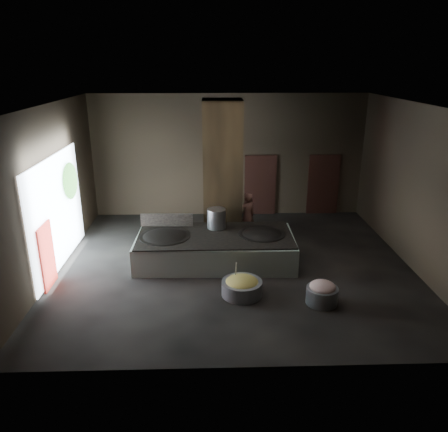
{
  "coord_description": "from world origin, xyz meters",
  "views": [
    {
      "loc": [
        -0.68,
        -11.41,
        5.55
      ],
      "look_at": [
        -0.29,
        0.7,
        1.25
      ],
      "focal_mm": 35.0,
      "sensor_mm": 36.0,
      "label": 1
    }
  ],
  "objects_px": {
    "wok_right": "(261,236)",
    "veg_basin": "(242,288)",
    "hearth_platform": "(215,249)",
    "stock_pot": "(216,219)",
    "cook": "(247,216)",
    "meat_basin": "(322,295)",
    "wok_left": "(165,239)"
  },
  "relations": [
    {
      "from": "hearth_platform",
      "to": "cook",
      "type": "distance_m",
      "value": 2.07
    },
    {
      "from": "hearth_platform",
      "to": "wok_right",
      "type": "bearing_deg",
      "value": 3.65
    },
    {
      "from": "wok_right",
      "to": "cook",
      "type": "bearing_deg",
      "value": 99.41
    },
    {
      "from": "stock_pot",
      "to": "veg_basin",
      "type": "relative_size",
      "value": 0.58
    },
    {
      "from": "veg_basin",
      "to": "wok_right",
      "type": "bearing_deg",
      "value": 70.89
    },
    {
      "from": "wok_right",
      "to": "meat_basin",
      "type": "bearing_deg",
      "value": -64.5
    },
    {
      "from": "cook",
      "to": "hearth_platform",
      "type": "bearing_deg",
      "value": 28.58
    },
    {
      "from": "wok_left",
      "to": "veg_basin",
      "type": "xyz_separation_m",
      "value": [
        2.09,
        -1.95,
        -0.56
      ]
    },
    {
      "from": "hearth_platform",
      "to": "wok_right",
      "type": "distance_m",
      "value": 1.4
    },
    {
      "from": "wok_left",
      "to": "stock_pot",
      "type": "xyz_separation_m",
      "value": [
        1.5,
        0.6,
        0.38
      ]
    },
    {
      "from": "stock_pot",
      "to": "meat_basin",
      "type": "relative_size",
      "value": 0.78
    },
    {
      "from": "veg_basin",
      "to": "meat_basin",
      "type": "distance_m",
      "value": 1.96
    },
    {
      "from": "cook",
      "to": "veg_basin",
      "type": "bearing_deg",
      "value": 53.83
    },
    {
      "from": "wok_left",
      "to": "veg_basin",
      "type": "relative_size",
      "value": 1.4
    },
    {
      "from": "stock_pot",
      "to": "cook",
      "type": "bearing_deg",
      "value": 48.99
    },
    {
      "from": "meat_basin",
      "to": "wok_right",
      "type": "bearing_deg",
      "value": 115.5
    },
    {
      "from": "wok_left",
      "to": "cook",
      "type": "relative_size",
      "value": 0.91
    },
    {
      "from": "wok_right",
      "to": "veg_basin",
      "type": "distance_m",
      "value": 2.24
    },
    {
      "from": "wok_right",
      "to": "stock_pot",
      "type": "distance_m",
      "value": 1.44
    },
    {
      "from": "hearth_platform",
      "to": "wok_right",
      "type": "height_order",
      "value": "wok_right"
    },
    {
      "from": "wok_left",
      "to": "wok_right",
      "type": "bearing_deg",
      "value": 2.05
    },
    {
      "from": "meat_basin",
      "to": "cook",
      "type": "bearing_deg",
      "value": 109.42
    },
    {
      "from": "wok_left",
      "to": "hearth_platform",
      "type": "bearing_deg",
      "value": 1.97
    },
    {
      "from": "wok_left",
      "to": "veg_basin",
      "type": "height_order",
      "value": "wok_left"
    },
    {
      "from": "wok_left",
      "to": "veg_basin",
      "type": "distance_m",
      "value": 2.91
    },
    {
      "from": "hearth_platform",
      "to": "wok_left",
      "type": "bearing_deg",
      "value": -176.5
    },
    {
      "from": "wok_left",
      "to": "stock_pot",
      "type": "relative_size",
      "value": 2.42
    },
    {
      "from": "wok_right",
      "to": "stock_pot",
      "type": "relative_size",
      "value": 2.25
    },
    {
      "from": "veg_basin",
      "to": "meat_basin",
      "type": "height_order",
      "value": "meat_basin"
    },
    {
      "from": "wok_right",
      "to": "meat_basin",
      "type": "xyz_separation_m",
      "value": [
        1.2,
        -2.51,
        -0.54
      ]
    },
    {
      "from": "cook",
      "to": "veg_basin",
      "type": "distance_m",
      "value": 3.79
    },
    {
      "from": "hearth_platform",
      "to": "wok_left",
      "type": "height_order",
      "value": "wok_left"
    }
  ]
}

